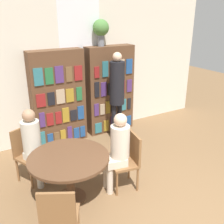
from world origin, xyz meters
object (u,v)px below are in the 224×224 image
Objects in this scene: flower_vase at (101,29)px; seated_reader_right at (118,147)px; chair_near_camera at (59,216)px; chair_far_side at (128,158)px; seated_reader_left at (33,142)px; librarian_standing at (117,88)px; reading_table at (69,164)px; chair_left_side at (28,152)px; bookshelf_right at (110,90)px; bookshelf_left at (58,98)px.

flower_vase is 0.43× the size of seated_reader_right.
chair_far_side is (1.33, 0.64, 0.00)m from chair_near_camera.
chair_far_side is 1.49m from seated_reader_left.
flower_vase is at bearing -6.76° from chair_far_side.
librarian_standing is (2.05, 2.17, 0.66)m from chair_near_camera.
seated_reader_left is at bearing 63.01° from seated_reader_right.
seated_reader_left reaches higher than chair_near_camera.
reading_table is 1.29× the size of chair_far_side.
chair_left_side is at bearing 117.00° from chair_near_camera.
seated_reader_left is 0.67× the size of librarian_standing.
seated_reader_right reaches higher than chair_near_camera.
chair_near_camera is 1.49m from seated_reader_left.
flower_vase is at bearing 99.73° from librarian_standing.
bookshelf_right is 2.16× the size of chair_left_side.
bookshelf_right is 2.41m from chair_left_side.
librarian_standing reaches higher than chair_near_camera.
chair_far_side is at bearing -112.19° from bookshelf_right.
seated_reader_left reaches higher than chair_far_side.
chair_near_camera is 0.48× the size of librarian_standing.
flower_vase is at bearing -11.40° from seated_reader_right.
bookshelf_right reaches higher than seated_reader_left.
bookshelf_left reaches higher than seated_reader_left.
seated_reader_left is (0.08, -0.16, 0.22)m from chair_left_side.
reading_table is at bearing 90.00° from seated_reader_right.
bookshelf_right is 1.33m from flower_vase.
librarian_standing reaches higher than reading_table.
bookshelf_right is 2.38m from seated_reader_left.
reading_table is (-1.52, -1.87, -1.69)m from flower_vase.
bookshelf_left is 1.54× the size of seated_reader_right.
seated_reader_left is at bearing -149.66° from bookshelf_right.
seated_reader_left reaches higher than chair_left_side.
chair_near_camera is at bearing -109.62° from bookshelf_left.
chair_left_side is at bearing -153.93° from bookshelf_right.
chair_far_side is 0.71× the size of seated_reader_left.
bookshelf_right is 1.03× the size of librarian_standing.
bookshelf_left reaches higher than chair_left_side.
flower_vase is (1.01, 0.01, 1.32)m from bookshelf_left.
chair_left_side is (-0.91, -1.04, -0.47)m from bookshelf_left.
seated_reader_left is at bearing -124.93° from bookshelf_left.
librarian_standing reaches higher than seated_reader_right.
chair_near_camera is (-2.16, -2.67, -0.47)m from bookshelf_right.
chair_far_side is 1.81m from librarian_standing.
flower_vase is 2.66m from seated_reader_right.
bookshelf_right reaches higher than chair_left_side.
bookshelf_left reaches higher than chair_far_side.
librarian_standing is (0.09, -0.51, -1.12)m from flower_vase.
flower_vase is 0.43× the size of seated_reader_left.
bookshelf_left is 2.87m from chair_near_camera.
chair_near_camera is 1.00× the size of chair_far_side.
chair_left_side is (-1.92, -1.04, -1.78)m from flower_vase.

